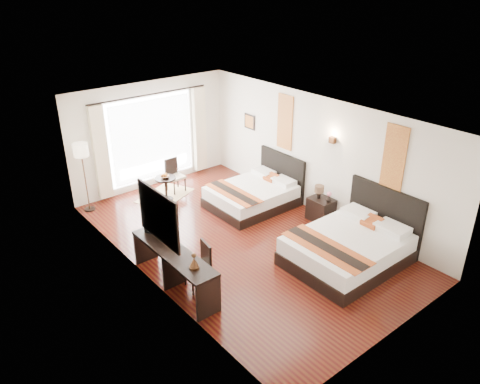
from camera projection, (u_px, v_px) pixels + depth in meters
floor at (242, 240)px, 10.15m from camera, size 4.50×7.50×0.01m
ceiling at (242, 115)px, 8.95m from camera, size 4.50×7.50×0.02m
wall_headboard at (317, 156)px, 10.82m from camera, size 0.01×7.50×2.80m
wall_desk at (144, 214)px, 8.27m from camera, size 0.01×7.50×2.80m
wall_window at (151, 135)px, 12.17m from camera, size 4.50×0.01×2.80m
wall_entry at (402, 261)px, 6.92m from camera, size 4.50×0.01×2.80m
window_glass at (152, 139)px, 12.20m from camera, size 2.40×0.02×2.20m
sheer_curtain at (153, 139)px, 12.16m from camera, size 2.30×0.02×2.10m
drape_left at (101, 153)px, 11.32m from camera, size 0.35×0.14×2.35m
drape_right at (200, 130)px, 12.96m from camera, size 0.35×0.14×2.35m
art_panel_near at (394, 158)px, 9.18m from camera, size 0.03×0.50×1.35m
art_panel_far at (285, 122)px, 11.33m from camera, size 0.03×0.50×1.35m
wall_sconce at (332, 140)px, 10.24m from camera, size 0.10×0.14×0.14m
mirror_frame at (158, 216)px, 7.88m from camera, size 0.04×1.25×0.95m
mirror_glass at (160, 215)px, 7.89m from camera, size 0.01×1.12×0.82m
bed_near at (350, 247)px, 9.26m from camera, size 2.33×1.81×1.31m
bed_far at (254, 194)px, 11.50m from camera, size 2.05×1.59×1.15m
nightstand at (321, 209)px, 10.85m from camera, size 0.45×0.56×0.54m
table_lamp at (319, 190)px, 10.70m from camera, size 0.22×0.22×0.35m
vase at (329, 201)px, 10.58m from camera, size 0.16×0.16×0.14m
console_desk at (174, 269)px, 8.52m from camera, size 0.50×2.20×0.76m
television at (157, 228)px, 8.66m from camera, size 0.39×0.73×0.44m
bronze_figurine at (194, 262)px, 7.82m from camera, size 0.21×0.21×0.26m
desk_chair at (199, 274)px, 8.54m from camera, size 0.48×0.48×0.89m
floor_lamp at (81, 154)px, 10.78m from camera, size 0.34×0.34×1.71m
side_table at (166, 189)px, 11.77m from camera, size 0.53×0.53×0.61m
fruit_bowl at (165, 177)px, 11.60m from camera, size 0.29×0.29×0.06m
window_chair at (175, 182)px, 12.26m from camera, size 0.42×0.42×0.88m
jute_rug at (165, 196)px, 12.10m from camera, size 1.64×1.40×0.01m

